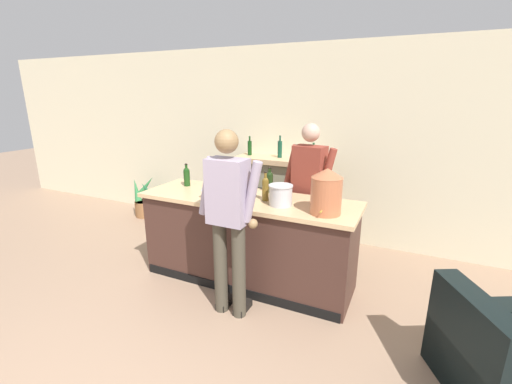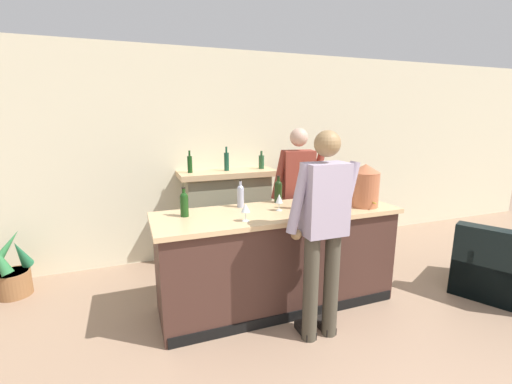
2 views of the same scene
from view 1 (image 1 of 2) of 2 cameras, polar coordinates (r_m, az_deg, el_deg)
The scene contains 16 objects.
wall_back_panel at distance 5.12m, azimuth 5.66°, elevation 8.05°, with size 12.00×0.07×2.75m.
bar_counter at distance 3.90m, azimuth -1.37°, elevation -7.89°, with size 2.42×0.78×1.00m.
fireplace_stone at distance 5.06m, azimuth 3.97°, elevation -0.83°, with size 1.26×0.52×1.52m.
armchair_black at distance 3.19m, azimuth 35.44°, elevation -22.20°, with size 1.06×1.06×0.79m.
potted_plant_corner at distance 6.31m, azimuth -18.09°, elevation -1.51°, with size 0.46×0.49×0.70m.
person_customer at distance 3.14m, azimuth -4.59°, elevation -4.22°, with size 0.66×0.30×1.80m.
person_bartender at distance 4.07m, azimuth 8.67°, elevation 0.15°, with size 0.65×0.35×1.77m.
copper_dispenser at distance 3.24m, azimuth 11.65°, elevation 0.15°, with size 0.29×0.33×0.44m.
ice_bucket_steel at distance 3.45m, azimuth 4.14°, elevation -0.51°, with size 0.25×0.25×0.21m.
wine_bottle_riesling_slim at distance 4.05m, azimuth -3.62°, elevation 2.30°, with size 0.07×0.07×0.28m.
wine_bottle_burgundy_dark at distance 3.53m, azimuth 12.45°, elevation -0.08°, with size 0.08×0.08×0.28m.
wine_bottle_cabernet_heavy at distance 4.25m, azimuth -11.47°, elevation 2.66°, with size 0.08×0.08×0.28m.
wine_bottle_rose_blush at distance 3.59m, azimuth 1.57°, elevation 0.71°, with size 0.07×0.07×0.31m.
wine_bottle_chardonnay_pale at distance 3.90m, azimuth 2.26°, elevation 1.86°, with size 0.08×0.08×0.29m.
wine_glass_by_dispenser at distance 3.69m, azimuth -1.32°, elevation 0.79°, with size 0.07×0.07×0.17m.
wine_glass_front_right at distance 3.72m, azimuth -8.61°, elevation 0.73°, with size 0.08×0.08×0.16m.
Camera 1 is at (1.69, -0.91, 2.09)m, focal length 24.00 mm.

